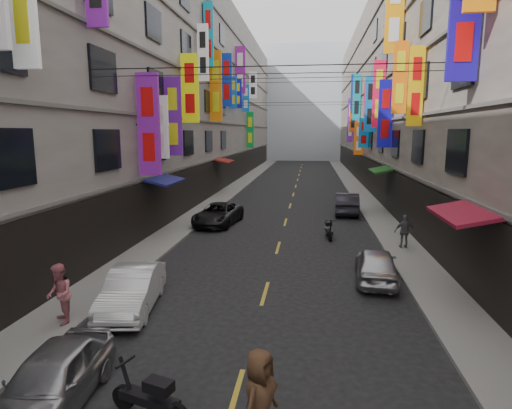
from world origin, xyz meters
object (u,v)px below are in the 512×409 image
(scooter_crossing, at_px, (150,398))
(scooter_far_right, at_px, (329,230))
(car_right_far, at_px, (347,203))
(pedestrian_crossing, at_px, (259,400))
(car_left_near, at_px, (52,380))
(car_right_mid, at_px, (376,265))
(pedestrian_lfar, at_px, (59,294))
(car_left_mid, at_px, (132,289))
(pedestrian_rfar, at_px, (405,231))
(car_left_far, at_px, (218,214))

(scooter_crossing, distance_m, scooter_far_right, 15.60)
(car_right_far, bearing_deg, scooter_crossing, 79.34)
(scooter_far_right, distance_m, pedestrian_crossing, 15.70)
(scooter_crossing, height_order, car_left_near, car_left_near)
(car_right_mid, relative_size, pedestrian_lfar, 2.13)
(car_left_mid, bearing_deg, car_right_far, 56.31)
(pedestrian_crossing, bearing_deg, car_left_mid, 61.99)
(car_left_near, bearing_deg, car_right_mid, 44.51)
(scooter_crossing, height_order, pedestrian_rfar, pedestrian_rfar)
(car_right_mid, bearing_deg, pedestrian_crossing, 75.00)
(pedestrian_crossing, bearing_deg, car_right_mid, 1.43)
(car_right_far, xyz_separation_m, pedestrian_lfar, (-9.52, -18.65, 0.27))
(car_right_mid, bearing_deg, car_left_far, -43.36)
(car_left_mid, height_order, pedestrian_rfar, pedestrian_rfar)
(car_left_mid, height_order, car_left_far, car_left_mid)
(car_right_mid, relative_size, car_right_far, 0.85)
(scooter_far_right, distance_m, car_right_mid, 6.63)
(pedestrian_rfar, distance_m, pedestrian_crossing, 14.64)
(pedestrian_rfar, bearing_deg, pedestrian_lfar, 35.16)
(car_left_mid, distance_m, car_left_far, 12.65)
(car_left_near, height_order, pedestrian_lfar, pedestrian_lfar)
(car_left_near, xyz_separation_m, pedestrian_rfar, (9.54, 13.09, 0.29))
(scooter_far_right, distance_m, car_left_near, 16.21)
(car_left_far, distance_m, pedestrian_rfar, 10.91)
(scooter_crossing, relative_size, car_right_mid, 0.47)
(car_left_far, xyz_separation_m, pedestrian_crossing, (4.68, -18.11, 0.28))
(scooter_far_right, height_order, car_left_far, car_left_far)
(scooter_crossing, height_order, car_left_mid, car_left_mid)
(car_left_mid, xyz_separation_m, car_right_far, (8.00, 17.19, 0.07))
(car_left_mid, height_order, car_right_far, car_right_far)
(car_right_mid, xyz_separation_m, pedestrian_rfar, (1.95, 4.54, 0.28))
(car_left_mid, bearing_deg, pedestrian_crossing, -58.14)
(scooter_crossing, xyz_separation_m, scooter_far_right, (4.03, 15.07, 0.00))
(pedestrian_rfar, height_order, pedestrian_crossing, pedestrian_crossing)
(car_left_near, relative_size, pedestrian_rfar, 2.29)
(car_left_mid, height_order, pedestrian_crossing, pedestrian_crossing)
(pedestrian_lfar, bearing_deg, pedestrian_crossing, 20.38)
(scooter_far_right, bearing_deg, scooter_crossing, 70.47)
(car_left_far, distance_m, car_right_mid, 12.03)
(car_right_far, distance_m, pedestrian_lfar, 20.94)
(scooter_far_right, distance_m, car_left_far, 6.99)
(car_left_near, distance_m, pedestrian_crossing, 4.32)
(car_right_mid, bearing_deg, pedestrian_rfar, -108.35)
(scooter_crossing, distance_m, car_right_mid, 10.23)
(car_left_near, relative_size, car_right_far, 0.83)
(pedestrian_lfar, relative_size, pedestrian_rfar, 1.10)
(scooter_far_right, bearing_deg, car_left_far, -25.79)
(pedestrian_lfar, height_order, pedestrian_crossing, pedestrian_lfar)
(car_left_mid, relative_size, pedestrian_lfar, 2.27)
(car_left_mid, xyz_separation_m, pedestrian_crossing, (4.68, -5.47, 0.27))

